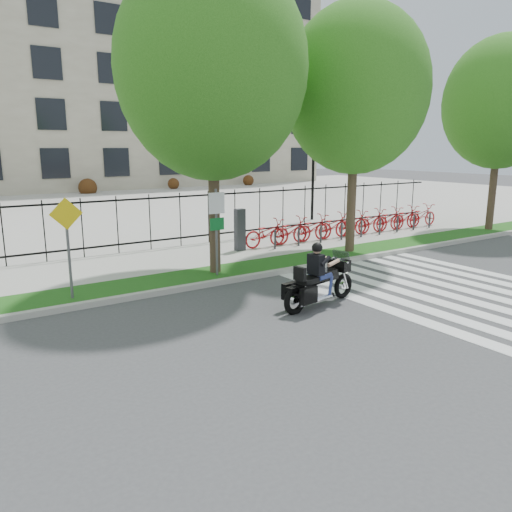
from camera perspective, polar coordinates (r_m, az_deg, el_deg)
ground at (r=10.97m, az=6.82°, el=-8.03°), size 120.00×120.00×0.00m
curb at (r=14.15m, az=-4.03°, el=-2.95°), size 60.00×0.20×0.15m
grass_verge at (r=14.87m, az=-5.67°, el=-2.22°), size 60.00×1.50×0.15m
sidewalk at (r=17.05m, az=-9.65°, el=-0.44°), size 60.00×3.50×0.15m
plaza at (r=33.66m, az=-22.14°, el=5.07°), size 80.00×34.00×0.10m
crosswalk_stripes at (r=14.45m, az=21.56°, el=-3.77°), size 5.70×8.00×0.01m
iron_fence at (r=18.45m, az=-12.02°, el=3.82°), size 30.00×0.06×2.00m
lamp_post_right at (r=25.91m, az=6.57°, el=10.97°), size 1.06×0.70×4.25m
street_tree_1 at (r=14.68m, az=-5.08°, el=20.54°), size 5.34×5.34×8.83m
street_tree_2 at (r=17.97m, az=11.35°, el=18.14°), size 4.92×4.92×8.37m
street_tree_3 at (r=24.84m, az=26.23°, el=15.42°), size 4.92×4.92×8.34m
bike_share_station at (r=21.33m, az=10.90°, el=3.69°), size 11.15×0.88×1.50m
sign_pole_regulatory at (r=14.29m, az=-4.53°, el=4.02°), size 0.50×0.09×2.50m
sign_pole_warning at (r=12.82m, az=-20.74°, el=2.30°), size 0.78×0.09×2.49m
motorcycle_rider at (r=12.19m, az=7.32°, el=-2.79°), size 2.48×0.91×1.92m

